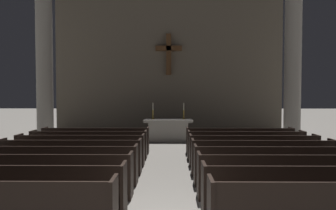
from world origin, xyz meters
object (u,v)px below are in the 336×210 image
at_px(pew_right_row_8, 239,141).
at_px(pew_left_row_8, 96,140).
at_px(pew_right_row_2, 311,190).
at_px(pew_right_row_5, 263,157).
at_px(pew_left_row_2, 18,189).
at_px(pew_left_row_7, 89,145).
at_px(pew_left_row_5, 70,156).
at_px(pew_right_row_6, 253,150).
at_px(pew_left_row_6, 81,150).
at_px(candlestick_right, 184,114).
at_px(pew_left_row_3, 41,175).
at_px(candlestick_left, 153,114).
at_px(pew_right_row_4, 275,165).
at_px(altar, 168,130).
at_px(pew_right_row_7, 246,145).
at_px(pew_left_row_4, 58,165).
at_px(pew_right_row_3, 290,176).
at_px(column_left_second, 44,66).
at_px(column_right_second, 293,65).

bearing_deg(pew_right_row_8, pew_left_row_8, 180.00).
xyz_separation_m(pew_right_row_2, pew_right_row_5, (0.00, 2.90, 0.00)).
bearing_deg(pew_left_row_2, pew_left_row_7, 90.00).
relative_size(pew_left_row_5, pew_right_row_6, 1.00).
xyz_separation_m(pew_left_row_6, pew_right_row_2, (5.19, -3.87, 0.00)).
distance_m(pew_left_row_2, pew_right_row_2, 5.19).
height_order(pew_left_row_6, pew_right_row_5, same).
relative_size(pew_right_row_5, candlestick_right, 5.16).
xyz_separation_m(pew_left_row_7, pew_right_row_2, (5.19, -4.84, 0.00)).
distance_m(pew_left_row_3, candlestick_left, 8.03).
distance_m(pew_left_row_6, pew_left_row_8, 1.94).
distance_m(pew_left_row_8, pew_right_row_2, 7.79).
distance_m(pew_left_row_2, pew_right_row_4, 5.54).
bearing_deg(pew_left_row_2, pew_right_row_2, 0.00).
distance_m(pew_right_row_8, altar, 3.92).
xyz_separation_m(pew_right_row_4, altar, (-2.60, 6.80, 0.06)).
height_order(pew_left_row_8, altar, altar).
relative_size(pew_right_row_7, candlestick_right, 5.16).
relative_size(pew_left_row_4, pew_left_row_8, 1.00).
xyz_separation_m(pew_right_row_8, candlestick_right, (-1.90, 2.93, 0.77)).
xyz_separation_m(pew_left_row_5, pew_right_row_5, (5.19, 0.00, 0.00)).
bearing_deg(pew_left_row_4, pew_right_row_4, 0.00).
xyz_separation_m(pew_left_row_4, pew_left_row_5, (0.00, 0.97, 0.00)).
bearing_deg(pew_left_row_7, pew_left_row_5, -90.00).
bearing_deg(candlestick_left, pew_right_row_5, -60.54).
xyz_separation_m(pew_right_row_7, candlestick_right, (-1.90, 3.90, 0.77)).
height_order(pew_right_row_3, pew_right_row_5, same).
relative_size(column_left_second, altar, 3.15).
bearing_deg(pew_right_row_8, column_left_second, 164.75).
bearing_deg(column_left_second, pew_left_row_6, -56.43).
relative_size(pew_right_row_5, candlestick_left, 5.16).
distance_m(pew_left_row_7, pew_right_row_7, 5.19).
height_order(pew_left_row_5, candlestick_right, candlestick_right).
relative_size(pew_right_row_2, pew_right_row_4, 1.00).
bearing_deg(pew_left_row_3, pew_left_row_4, 90.00).
bearing_deg(candlestick_left, pew_left_row_6, -111.28).
bearing_deg(column_right_second, pew_right_row_4, -114.25).
height_order(pew_right_row_2, pew_right_row_7, same).
relative_size(pew_left_row_6, pew_right_row_3, 1.00).
height_order(pew_right_row_3, candlestick_right, candlestick_right).
height_order(pew_left_row_4, candlestick_left, candlestick_left).
relative_size(pew_left_row_8, pew_right_row_4, 1.00).
bearing_deg(pew_left_row_4, candlestick_right, 64.15).
distance_m(pew_left_row_3, candlestick_right, 8.47).
relative_size(pew_left_row_6, column_left_second, 0.55).
xyz_separation_m(pew_left_row_7, pew_right_row_8, (5.19, 0.97, 0.00)).
bearing_deg(altar, pew_right_row_5, -66.02).
bearing_deg(pew_left_row_7, pew_right_row_4, -29.22).
relative_size(pew_left_row_5, column_left_second, 0.55).
bearing_deg(pew_left_row_8, pew_left_row_3, -90.00).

